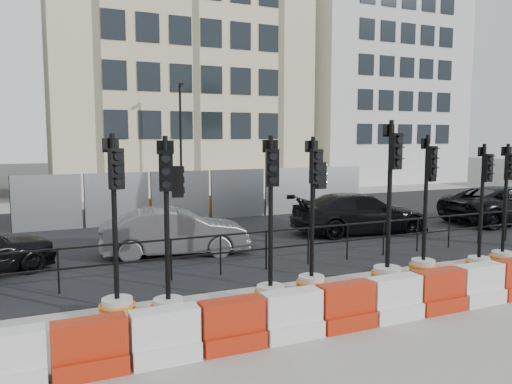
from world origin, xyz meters
name	(u,v)px	position (x,y,z in m)	size (l,w,h in m)	color
ground	(333,277)	(0.00, 0.00, 0.00)	(120.00, 120.00, 0.00)	#51514C
sidewalk_near	(424,318)	(0.00, -3.00, 0.01)	(40.00, 6.00, 0.02)	gray
road	(228,228)	(0.00, 7.00, 0.01)	(40.00, 14.00, 0.03)	black
sidewalk_far	(167,200)	(0.00, 16.00, 0.01)	(40.00, 4.00, 0.02)	gray
building_cream	(172,47)	(2.00, 21.99, 9.00)	(15.00, 10.06, 18.00)	beige
building_white	(367,75)	(17.00, 21.99, 8.00)	(12.00, 9.06, 16.00)	silver
kerb_railing	(308,239)	(0.00, 1.20, 0.69)	(18.00, 0.04, 1.00)	black
heras_fencing	(193,201)	(-0.49, 9.71, 0.71)	(14.33, 1.72, 2.00)	#989AA0
lamp_post_far	(181,139)	(0.50, 14.98, 3.22)	(0.12, 0.56, 6.00)	black
barrier_row	(417,296)	(0.00, -2.80, 0.37)	(16.75, 0.50, 0.80)	#B9300E
traffic_signal_a	(117,283)	(-5.10, -0.79, 0.69)	(0.66, 0.66, 3.36)	silver
traffic_signal_b	(169,278)	(-4.26, -1.18, 0.79)	(0.65, 0.65, 3.32)	silver
traffic_signal_c	(271,272)	(-2.24, -1.21, 0.69)	(0.66, 0.66, 3.33)	silver
traffic_signal_d	(313,258)	(-1.14, -0.94, 0.79)	(0.65, 0.65, 3.31)	silver
traffic_signal_e	(388,253)	(0.68, -1.13, 0.76)	(0.72, 0.72, 3.66)	silver
traffic_signal_f	(425,243)	(1.99, -0.83, 0.80)	(0.66, 0.66, 3.35)	silver
traffic_signal_g	(480,246)	(3.47, -1.11, 0.65)	(0.62, 0.62, 3.14)	silver
traffic_signal_h	(503,241)	(4.51, -0.91, 0.65)	(0.62, 0.62, 3.14)	silver
car_b	(175,232)	(-2.85, 3.67, 0.67)	(4.23, 2.09, 1.33)	#535358
car_c	(360,213)	(3.79, 4.22, 0.70)	(5.00, 2.52, 1.39)	black
car_d	(507,205)	(10.20, 3.64, 0.72)	(5.28, 2.65, 1.43)	black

